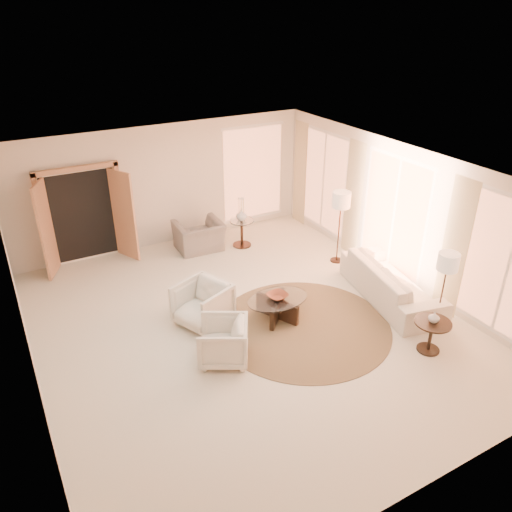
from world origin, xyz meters
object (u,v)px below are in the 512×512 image
floor_lamp_far (448,265)px  end_vase (434,317)px  sofa (391,282)px  side_vase (242,215)px  bowl (277,296)px  armchair_left (202,302)px  armchair_right (223,339)px  coffee_table (277,306)px  side_table (242,230)px  floor_lamp_near (341,203)px  accent_chair (199,231)px  end_table (431,331)px

floor_lamp_far → end_vase: 0.96m
sofa → side_vase: size_ratio=9.28×
sofa → bowl: size_ratio=6.81×
armchair_left → side_vase: (2.09, 2.50, 0.35)m
armchair_right → coffee_table: armchair_right is taller
floor_lamp_far → side_vase: 4.88m
sofa → side_vase: 3.80m
sofa → armchair_right: armchair_right is taller
armchair_right → side_table: armchair_right is taller
floor_lamp_near → floor_lamp_far: size_ratio=1.11×
side_table → bowl: side_table is taller
sofa → coffee_table: (-2.28, 0.48, -0.09)m
floor_lamp_far → side_vase: (-1.48, 4.63, -0.46)m
floor_lamp_near → end_vase: floor_lamp_near is taller
side_vase → accent_chair: bearing=162.9°
end_table → accent_chair: bearing=108.8°
coffee_table → end_vase: bearing=-49.8°
sofa → accent_chair: (-2.39, 3.79, 0.10)m
coffee_table → end_table: end_table is taller
coffee_table → end_table: bearing=-49.8°
floor_lamp_far → end_vase: (-0.62, -0.42, -0.59)m
armchair_right → floor_lamp_near: bearing=146.0°
armchair_left → side_vase: size_ratio=3.25×
armchair_left → bowl: 1.34m
accent_chair → end_vase: accent_chair is taller
bowl → floor_lamp_far: bearing=-34.5°
armchair_right → end_vase: 3.41m
armchair_left → side_table: bearing=117.6°
armchair_right → floor_lamp_far: (3.70, -1.02, 0.85)m
sofa → end_table: (-0.57, -1.55, 0.03)m
bowl → side_table: bearing=74.2°
coffee_table → side_table: 3.14m
accent_chair → floor_lamp_far: size_ratio=0.72×
sofa → accent_chair: 4.48m
end_vase → floor_lamp_far: bearing=33.9°
end_table → side_vase: (-0.85, 5.04, 0.39)m
floor_lamp_far → bowl: floor_lamp_far is taller
end_table → side_vase: side_vase is taller
floor_lamp_near → floor_lamp_far: (0.00, -2.89, -0.14)m
side_table → accent_chair: bearing=162.9°
side_vase → coffee_table: bearing=-105.8°
sofa → floor_lamp_far: bearing=-165.6°
side_table → end_vase: size_ratio=3.49×
coffee_table → end_vase: 2.68m
armchair_right → sofa: bearing=120.9°
end_table → side_vase: bearing=99.6°
armchair_right → coffee_table: size_ratio=0.59×
accent_chair → side_vase: size_ratio=3.93×
bowl → end_vase: 2.66m
bowl → sofa: bearing=-11.8°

